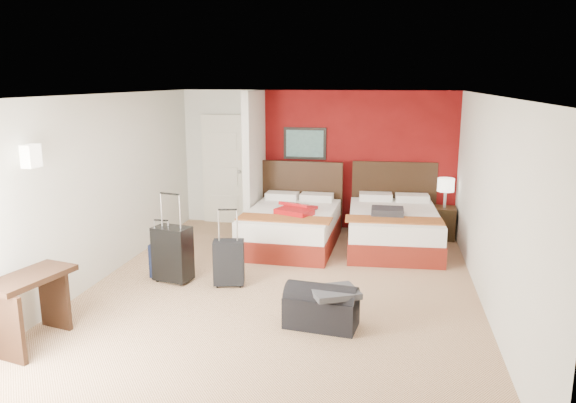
% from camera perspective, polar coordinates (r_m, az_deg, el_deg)
% --- Properties ---
extents(ground, '(6.50, 6.50, 0.00)m').
position_cam_1_polar(ground, '(7.24, -0.66, -9.14)').
color(ground, tan).
rests_on(ground, ground).
extents(room_walls, '(5.02, 6.52, 2.50)m').
position_cam_1_polar(room_walls, '(8.59, -8.06, 2.92)').
color(room_walls, silver).
rests_on(room_walls, ground).
extents(red_accent_panel, '(3.50, 0.04, 2.50)m').
position_cam_1_polar(red_accent_panel, '(9.95, 7.23, 4.22)').
color(red_accent_panel, maroon).
rests_on(red_accent_panel, ground).
extents(partition_wall, '(0.12, 1.20, 2.50)m').
position_cam_1_polar(partition_wall, '(9.60, -3.51, 4.00)').
color(partition_wall, silver).
rests_on(partition_wall, ground).
extents(entry_door, '(0.82, 0.06, 2.05)m').
position_cam_1_polar(entry_door, '(10.40, -6.72, 3.34)').
color(entry_door, silver).
rests_on(entry_door, ground).
extents(bed_left, '(1.47, 2.05, 0.60)m').
position_cam_1_polar(bed_left, '(8.97, 0.34, -2.79)').
color(bed_left, white).
rests_on(bed_left, ground).
extents(bed_right, '(1.53, 2.11, 0.61)m').
position_cam_1_polar(bed_right, '(9.04, 10.89, -2.88)').
color(bed_right, white).
rests_on(bed_right, ground).
extents(red_suitcase_open, '(0.80, 0.91, 0.09)m').
position_cam_1_polar(red_suitcase_open, '(8.77, 0.87, -0.79)').
color(red_suitcase_open, red).
rests_on(red_suitcase_open, bed_left).
extents(jacket_bundle, '(0.50, 0.40, 0.12)m').
position_cam_1_polar(jacket_bundle, '(8.66, 10.33, -1.06)').
color(jacket_bundle, '#313136').
rests_on(jacket_bundle, bed_right).
extents(nightstand, '(0.42, 0.42, 0.55)m').
position_cam_1_polar(nightstand, '(9.77, 15.90, -2.16)').
color(nightstand, '#312010').
rests_on(nightstand, ground).
extents(table_lamp, '(0.37, 0.37, 0.50)m').
position_cam_1_polar(table_lamp, '(9.65, 16.09, 0.86)').
color(table_lamp, white).
rests_on(table_lamp, nightstand).
extents(suitcase_black, '(0.54, 0.40, 0.73)m').
position_cam_1_polar(suitcase_black, '(7.56, -11.93, -5.53)').
color(suitcase_black, black).
rests_on(suitcase_black, ground).
extents(suitcase_charcoal, '(0.44, 0.32, 0.59)m').
position_cam_1_polar(suitcase_charcoal, '(7.32, -6.19, -6.52)').
color(suitcase_charcoal, black).
rests_on(suitcase_charcoal, ground).
extents(suitcase_navy, '(0.34, 0.21, 0.46)m').
position_cam_1_polar(suitcase_navy, '(7.73, -12.88, -6.21)').
color(suitcase_navy, '#101832').
rests_on(suitcase_navy, ground).
extents(duffel_bag, '(0.84, 0.52, 0.40)m').
position_cam_1_polar(duffel_bag, '(6.17, 3.49, -11.15)').
color(duffel_bag, black).
rests_on(duffel_bag, ground).
extents(jacket_draped, '(0.62, 0.58, 0.07)m').
position_cam_1_polar(jacket_draped, '(6.02, 4.89, -9.40)').
color(jacket_draped, '#3C3C41').
rests_on(jacket_draped, duffel_bag).
extents(desk, '(0.64, 0.98, 0.75)m').
position_cam_1_polar(desk, '(6.29, -25.12, -10.16)').
color(desk, black).
rests_on(desk, ground).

